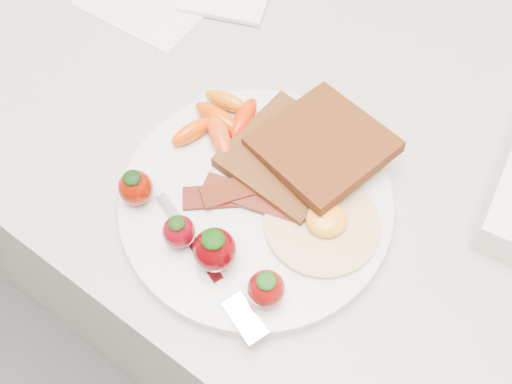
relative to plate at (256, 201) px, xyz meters
The scene contains 9 objects.
counter 0.48m from the plate, 82.10° to the left, with size 2.00×0.60×0.90m, color gray.
plate is the anchor object (origin of this frame).
toast_lower 0.06m from the plate, 87.70° to the left, with size 0.11×0.11×0.01m, color #502811.
toast_upper 0.09m from the plate, 71.79° to the left, with size 0.11×0.11×0.01m, color #321705.
fried_egg 0.07m from the plate, 10.33° to the left, with size 0.14×0.14×0.02m.
bacon_strips 0.02m from the plate, 155.06° to the right, with size 0.11×0.11×0.01m.
baby_carrots 0.09m from the plate, 149.13° to the left, with size 0.08×0.10×0.02m.
strawberries 0.08m from the plate, 96.47° to the right, with size 0.19×0.04×0.05m.
fork 0.09m from the plate, 80.26° to the right, with size 0.17×0.07×0.00m.
Camera 1 is at (0.14, 1.35, 1.41)m, focal length 40.00 mm.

